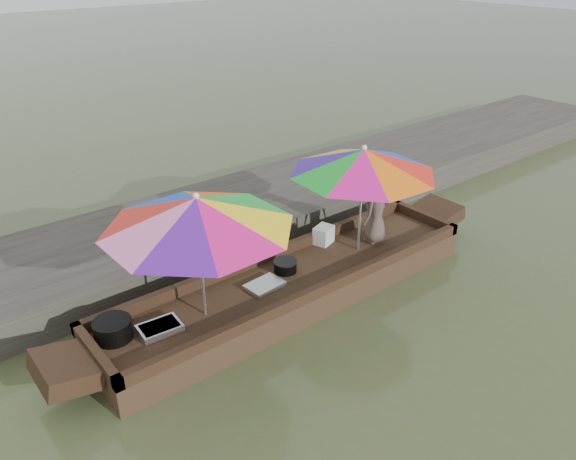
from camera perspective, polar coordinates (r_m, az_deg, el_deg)
water at (r=7.59m, az=0.48°, el=-7.01°), size 80.00×80.00×0.00m
dock at (r=9.05m, az=-8.35°, el=0.47°), size 22.00×2.20×0.50m
boat_hull at (r=7.50m, az=0.48°, el=-5.90°), size 5.41×1.20×0.35m
cooking_pot at (r=6.57m, az=-17.36°, el=-9.61°), size 0.43×0.43×0.22m
tray_crayfish at (r=6.56m, az=-12.89°, el=-9.75°), size 0.49×0.36×0.09m
tray_scallop at (r=7.17m, az=-2.40°, el=-5.66°), size 0.49×0.36×0.06m
charcoal_grill at (r=7.48m, az=-0.28°, el=-3.73°), size 0.30×0.30×0.14m
supply_bag at (r=8.17m, az=3.64°, el=-0.50°), size 0.34×0.30×0.26m
vendor at (r=8.16m, az=8.94°, el=1.89°), size 0.52×0.39×0.96m
umbrella_bow at (r=6.36m, az=-8.84°, el=-2.72°), size 2.79×2.79×1.55m
umbrella_stern at (r=7.77m, az=7.44°, el=3.09°), size 2.53×2.53×1.55m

